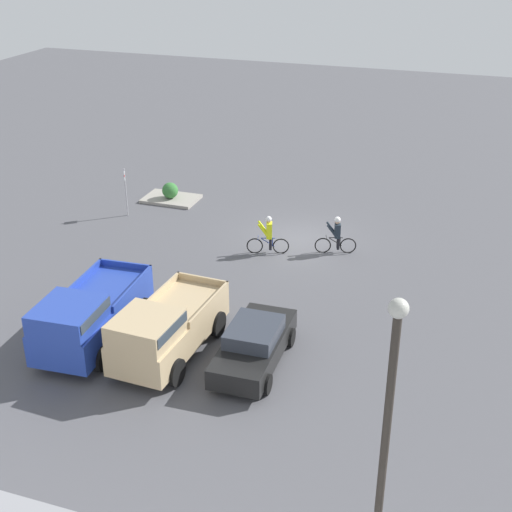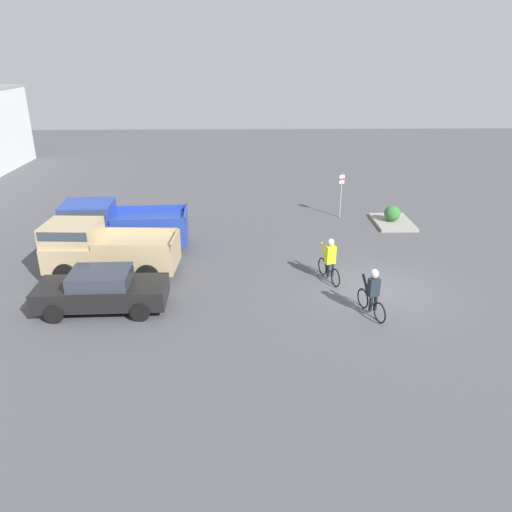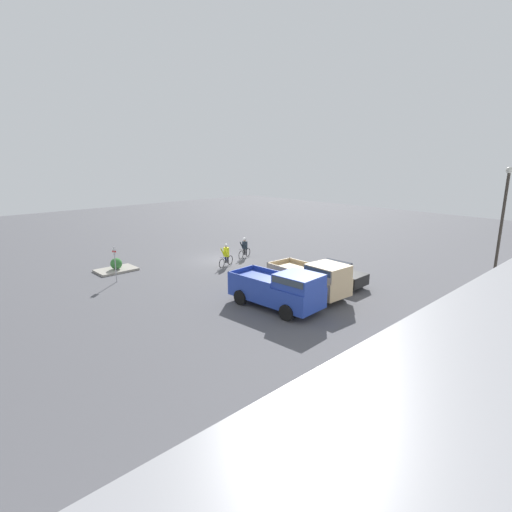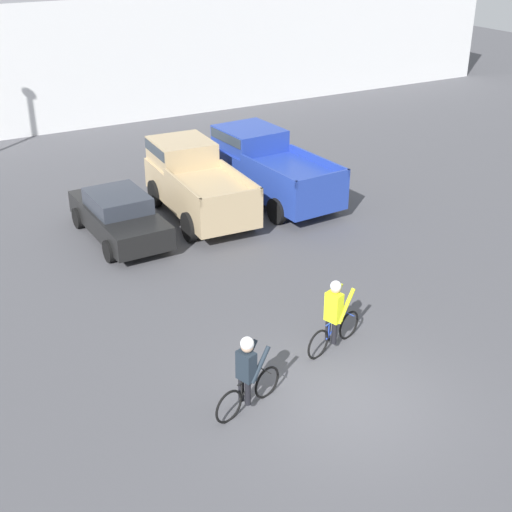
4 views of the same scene
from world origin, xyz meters
name	(u,v)px [view 1 (image 1 of 4)]	position (x,y,z in m)	size (l,w,h in m)	color
ground_plane	(299,239)	(0.00, 0.00, 0.00)	(80.00, 80.00, 0.00)	#4C4C51
sedan_0	(254,344)	(-1.29, 9.86, 0.72)	(1.97, 4.38, 1.43)	black
pickup_truck_0	(165,329)	(1.53, 10.52, 1.13)	(2.41, 5.07, 2.15)	tan
pickup_truck_1	(88,315)	(4.29, 10.57, 1.13)	(2.54, 5.38, 2.17)	#233D9E
cyclist_0	(268,235)	(0.86, 1.78, 0.86)	(1.76, 0.64, 1.73)	black
cyclist_1	(337,234)	(-1.86, 0.79, 0.86)	(1.72, 0.63, 1.68)	black
fire_lane_sign	(126,187)	(8.60, -0.04, 1.43)	(0.14, 0.28, 2.37)	#9E9EA3
lamppost	(385,446)	(-6.51, 17.58, 4.30)	(0.36, 0.36, 7.41)	#2D2823
curb_island	(171,199)	(7.49, -2.57, 0.07)	(2.72, 1.85, 0.15)	gray
shrub	(170,190)	(7.48, -2.49, 0.55)	(0.81, 0.81, 0.81)	#337033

